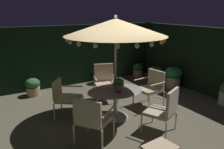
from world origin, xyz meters
name	(u,v)px	position (x,y,z in m)	size (l,w,h in m)	color
ground_plane	(116,118)	(0.00, 0.00, -0.01)	(7.18, 6.75, 0.02)	brown
hedge_backdrop_rear	(70,55)	(0.00, 3.22, 1.05)	(7.18, 0.30, 2.11)	black
hedge_backdrop_right	(211,62)	(3.44, 0.00, 1.05)	(0.30, 6.75, 2.11)	black
patio_dining_table	(115,97)	(-0.01, 0.02, 0.55)	(1.41, 1.09, 0.73)	silver
patio_umbrella	(116,27)	(-0.01, 0.02, 2.23)	(2.37, 2.37, 2.51)	beige
centerpiece_planter	(118,84)	(-0.01, -0.12, 0.93)	(0.26, 0.26, 0.37)	olive
patio_chair_north	(165,108)	(0.54, -1.14, 0.57)	(0.80, 0.80, 1.02)	silver
patio_chair_northeast	(152,86)	(1.25, 0.18, 0.59)	(0.69, 0.72, 1.00)	beige
patio_chair_east	(105,80)	(0.35, 1.25, 0.61)	(0.79, 0.78, 1.06)	silver
patio_chair_southeast	(65,95)	(-1.06, 0.75, 0.55)	(0.86, 0.85, 0.94)	beige
patio_chair_south	(92,117)	(-1.02, -0.77, 0.58)	(0.88, 0.89, 1.01)	beige
ottoman_footrest	(160,149)	(-0.33, -2.01, 0.35)	(0.56, 0.48, 0.41)	silver
potted_plant_back_right	(100,75)	(0.93, 2.76, 0.30)	(0.47, 0.47, 0.59)	tan
potted_plant_right_near	(138,70)	(2.68, 2.78, 0.28)	(0.41, 0.41, 0.54)	#AC664F
potted_plant_front_corner	(173,77)	(2.88, 1.00, 0.41)	(0.58, 0.58, 0.75)	tan
potted_plant_back_center	(157,73)	(2.89, 1.88, 0.33)	(0.46, 0.45, 0.59)	tan
potted_plant_left_far	(33,87)	(-1.47, 2.65, 0.29)	(0.45, 0.45, 0.56)	tan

